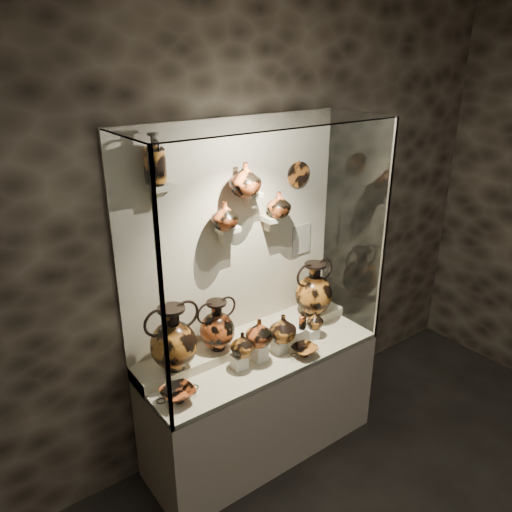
{
  "coord_description": "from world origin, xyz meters",
  "views": [
    {
      "loc": [
        -1.78,
        -0.17,
        2.77
      ],
      "look_at": [
        0.01,
        2.25,
        1.54
      ],
      "focal_mm": 35.0,
      "sensor_mm": 36.0,
      "label": 1
    }
  ],
  "objects_px": {
    "lekythos_tall": "(155,157)",
    "kylix_left": "(178,394)",
    "amphora_right": "(314,289)",
    "ovoid_vase_a": "(225,216)",
    "ovoid_vase_b": "(245,179)",
    "jug_e": "(315,320)",
    "lekythos_small": "(302,319)",
    "kylix_right": "(304,350)",
    "jug_b": "(259,332)",
    "amphora_left": "(173,338)",
    "ovoid_vase_c": "(279,204)",
    "jug_c": "(283,328)",
    "amphora_mid": "(217,325)",
    "jug_a": "(242,344)"
  },
  "relations": [
    {
      "from": "amphora_right",
      "to": "ovoid_vase_b",
      "type": "xyz_separation_m",
      "value": [
        -0.58,
        0.07,
        0.91
      ]
    },
    {
      "from": "jug_c",
      "to": "amphora_right",
      "type": "bearing_deg",
      "value": 25.83
    },
    {
      "from": "lekythos_small",
      "to": "kylix_right",
      "type": "bearing_deg",
      "value": -149.33
    },
    {
      "from": "jug_b",
      "to": "kylix_right",
      "type": "bearing_deg",
      "value": -35.65
    },
    {
      "from": "amphora_left",
      "to": "ovoid_vase_a",
      "type": "distance_m",
      "value": 0.83
    },
    {
      "from": "jug_b",
      "to": "lekythos_small",
      "type": "bearing_deg",
      "value": -11.18
    },
    {
      "from": "amphora_mid",
      "to": "jug_c",
      "type": "height_order",
      "value": "amphora_mid"
    },
    {
      "from": "jug_b",
      "to": "lekythos_tall",
      "type": "xyz_separation_m",
      "value": [
        -0.51,
        0.29,
        1.18
      ]
    },
    {
      "from": "amphora_right",
      "to": "ovoid_vase_c",
      "type": "bearing_deg",
      "value": 171.35
    },
    {
      "from": "jug_e",
      "to": "ovoid_vase_c",
      "type": "distance_m",
      "value": 0.88
    },
    {
      "from": "ovoid_vase_b",
      "to": "jug_e",
      "type": "bearing_deg",
      "value": -53.91
    },
    {
      "from": "jug_a",
      "to": "kylix_right",
      "type": "xyz_separation_m",
      "value": [
        0.42,
        -0.14,
        -0.14
      ]
    },
    {
      "from": "jug_e",
      "to": "amphora_right",
      "type": "bearing_deg",
      "value": 50.27
    },
    {
      "from": "amphora_right",
      "to": "ovoid_vase_b",
      "type": "height_order",
      "value": "ovoid_vase_b"
    },
    {
      "from": "amphora_left",
      "to": "lekythos_tall",
      "type": "height_order",
      "value": "lekythos_tall"
    },
    {
      "from": "amphora_right",
      "to": "ovoid_vase_b",
      "type": "relative_size",
      "value": 1.96
    },
    {
      "from": "amphora_left",
      "to": "jug_e",
      "type": "xyz_separation_m",
      "value": [
        1.05,
        -0.17,
        -0.15
      ]
    },
    {
      "from": "lekythos_tall",
      "to": "ovoid_vase_b",
      "type": "relative_size",
      "value": 1.51
    },
    {
      "from": "amphora_left",
      "to": "jug_b",
      "type": "height_order",
      "value": "amphora_left"
    },
    {
      "from": "amphora_left",
      "to": "jug_a",
      "type": "relative_size",
      "value": 2.64
    },
    {
      "from": "ovoid_vase_c",
      "to": "jug_c",
      "type": "bearing_deg",
      "value": -113.09
    },
    {
      "from": "jug_c",
      "to": "jug_e",
      "type": "bearing_deg",
      "value": 5.18
    },
    {
      "from": "jug_a",
      "to": "jug_b",
      "type": "relative_size",
      "value": 0.87
    },
    {
      "from": "jug_b",
      "to": "lekythos_tall",
      "type": "bearing_deg",
      "value": 139.28
    },
    {
      "from": "amphora_right",
      "to": "jug_a",
      "type": "bearing_deg",
      "value": -159.42
    },
    {
      "from": "kylix_right",
      "to": "ovoid_vase_a",
      "type": "relative_size",
      "value": 1.21
    },
    {
      "from": "kylix_left",
      "to": "kylix_right",
      "type": "height_order",
      "value": "kylix_left"
    },
    {
      "from": "jug_e",
      "to": "ovoid_vase_b",
      "type": "distance_m",
      "value": 1.17
    },
    {
      "from": "kylix_left",
      "to": "lekythos_tall",
      "type": "relative_size",
      "value": 0.78
    },
    {
      "from": "kylix_left",
      "to": "amphora_mid",
      "type": "bearing_deg",
      "value": 29.42
    },
    {
      "from": "kylix_left",
      "to": "kylix_right",
      "type": "xyz_separation_m",
      "value": [
        0.93,
        -0.09,
        -0.01
      ]
    },
    {
      "from": "kylix_left",
      "to": "ovoid_vase_a",
      "type": "distance_m",
      "value": 1.13
    },
    {
      "from": "jug_e",
      "to": "lekythos_small",
      "type": "height_order",
      "value": "lekythos_small"
    },
    {
      "from": "jug_e",
      "to": "lekythos_tall",
      "type": "distance_m",
      "value": 1.65
    },
    {
      "from": "kylix_right",
      "to": "ovoid_vase_a",
      "type": "bearing_deg",
      "value": 132.33
    },
    {
      "from": "ovoid_vase_b",
      "to": "amphora_right",
      "type": "bearing_deg",
      "value": -31.4
    },
    {
      "from": "kylix_right",
      "to": "ovoid_vase_b",
      "type": "relative_size",
      "value": 1.02
    },
    {
      "from": "amphora_right",
      "to": "lekythos_tall",
      "type": "relative_size",
      "value": 1.3
    },
    {
      "from": "jug_c",
      "to": "kylix_right",
      "type": "relative_size",
      "value": 0.9
    },
    {
      "from": "amphora_mid",
      "to": "kylix_right",
      "type": "bearing_deg",
      "value": -52.01
    },
    {
      "from": "amphora_right",
      "to": "jug_b",
      "type": "distance_m",
      "value": 0.69
    },
    {
      "from": "amphora_mid",
      "to": "jug_a",
      "type": "bearing_deg",
      "value": -90.03
    },
    {
      "from": "amphora_right",
      "to": "ovoid_vase_a",
      "type": "distance_m",
      "value": 1.01
    },
    {
      "from": "kylix_right",
      "to": "ovoid_vase_a",
      "type": "height_order",
      "value": "ovoid_vase_a"
    },
    {
      "from": "amphora_mid",
      "to": "lekythos_small",
      "type": "distance_m",
      "value": 0.62
    },
    {
      "from": "jug_b",
      "to": "ovoid_vase_b",
      "type": "bearing_deg",
      "value": 61.96
    },
    {
      "from": "jug_b",
      "to": "lekythos_small",
      "type": "xyz_separation_m",
      "value": [
        0.38,
        0.0,
        -0.03
      ]
    },
    {
      "from": "lekythos_tall",
      "to": "kylix_left",
      "type": "bearing_deg",
      "value": -129.52
    },
    {
      "from": "amphora_left",
      "to": "kylix_right",
      "type": "height_order",
      "value": "amphora_left"
    },
    {
      "from": "jug_a",
      "to": "jug_c",
      "type": "relative_size",
      "value": 0.84
    }
  ]
}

